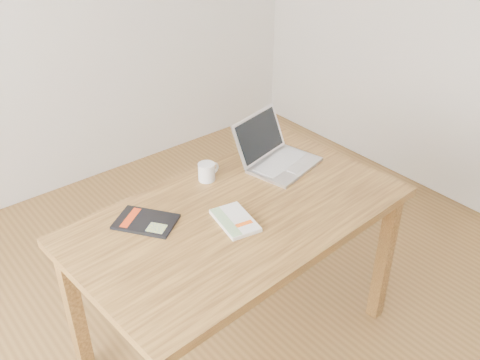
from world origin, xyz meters
TOP-DOWN VIEW (x-y plane):
  - room at (-0.07, 0.00)m, footprint 4.04×4.04m
  - desk at (0.16, 0.19)m, footprint 1.39×0.85m
  - white_guidebook at (0.10, 0.15)m, footprint 0.16×0.23m
  - black_guidebook at (-0.17, 0.36)m, footprint 0.26×0.28m
  - laptop at (0.53, 0.38)m, footprint 0.37×0.36m
  - coffee_mug at (0.20, 0.47)m, footprint 0.11×0.07m

SIDE VIEW (x-z plane):
  - desk at x=0.16m, z-range 0.29..1.04m
  - black_guidebook at x=-0.17m, z-range 0.75..0.76m
  - white_guidebook at x=0.10m, z-range 0.75..0.77m
  - coffee_mug at x=0.20m, z-range 0.75..0.83m
  - laptop at x=0.53m, z-range 0.69..0.90m
  - room at x=-0.07m, z-range 0.01..2.71m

